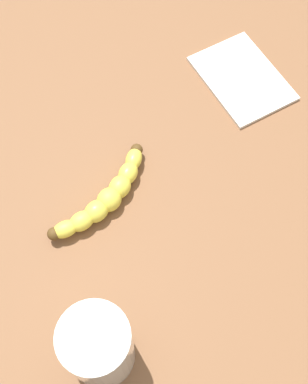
% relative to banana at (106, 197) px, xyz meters
% --- Properties ---
extents(wooden_tabletop, '(1.20, 1.20, 0.03)m').
position_rel_banana_xyz_m(wooden_tabletop, '(0.10, 0.10, -0.03)').
color(wooden_tabletop, brown).
rests_on(wooden_tabletop, ground).
extents(banana, '(0.10, 0.17, 0.03)m').
position_rel_banana_xyz_m(banana, '(0.00, 0.00, 0.00)').
color(banana, yellow).
rests_on(banana, wooden_tabletop).
extents(smoothie_glass, '(0.08, 0.08, 0.12)m').
position_rel_banana_xyz_m(smoothie_glass, '(0.20, -0.08, 0.04)').
color(smoothie_glass, silver).
rests_on(smoothie_glass, wooden_tabletop).
extents(folded_napkin, '(0.17, 0.13, 0.01)m').
position_rel_banana_xyz_m(folded_napkin, '(-0.12, 0.28, -0.01)').
color(folded_napkin, white).
rests_on(folded_napkin, wooden_tabletop).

